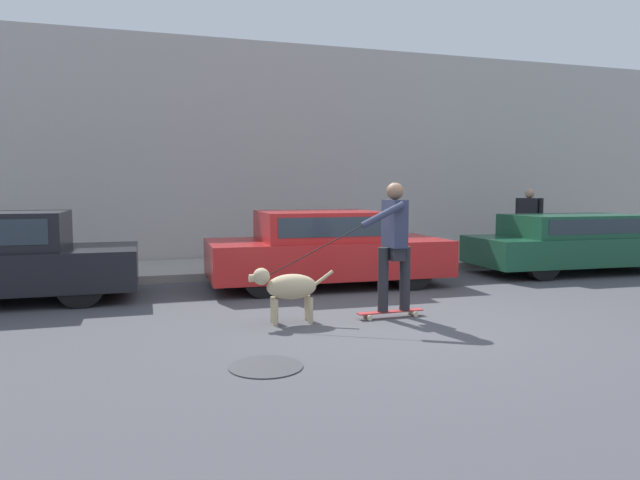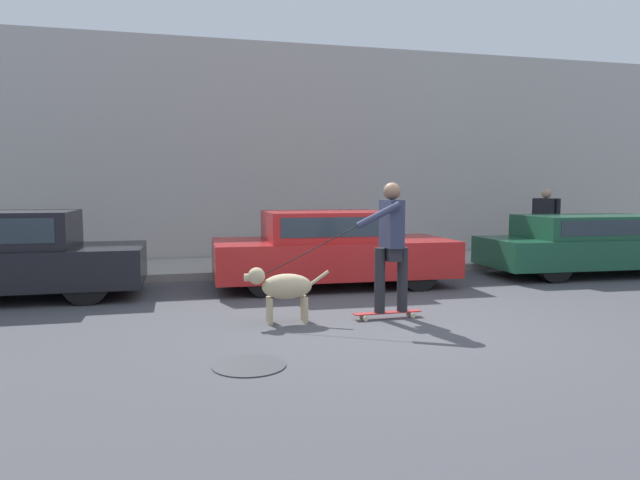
# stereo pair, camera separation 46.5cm
# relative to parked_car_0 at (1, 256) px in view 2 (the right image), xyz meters

# --- Properties ---
(ground_plane) EXTENTS (36.00, 36.00, 0.00)m
(ground_plane) POSITION_rel_parked_car_0_xyz_m (5.12, -2.74, -0.66)
(ground_plane) COLOR #47474C
(back_wall) EXTENTS (32.00, 0.30, 4.95)m
(back_wall) POSITION_rel_parked_car_0_xyz_m (5.12, 3.55, 1.81)
(back_wall) COLOR #B2ADA8
(back_wall) RESTS_ON ground_plane
(sidewalk_curb) EXTENTS (30.00, 2.34, 0.15)m
(sidewalk_curb) POSITION_rel_parked_car_0_xyz_m (5.12, 2.21, -0.59)
(sidewalk_curb) COLOR #A39E93
(sidewalk_curb) RESTS_ON ground_plane
(parked_car_0) EXTENTS (4.04, 1.70, 1.34)m
(parked_car_0) POSITION_rel_parked_car_0_xyz_m (0.00, 0.00, 0.00)
(parked_car_0) COLOR black
(parked_car_0) RESTS_ON ground_plane
(parked_car_1) EXTENTS (4.11, 1.92, 1.30)m
(parked_car_1) POSITION_rel_parked_car_0_xyz_m (5.16, 0.00, -0.04)
(parked_car_1) COLOR black
(parked_car_1) RESTS_ON ground_plane
(parked_car_2) EXTENTS (4.55, 1.82, 1.17)m
(parked_car_2) POSITION_rel_parked_car_0_xyz_m (10.51, 0.00, -0.07)
(parked_car_2) COLOR black
(parked_car_2) RESTS_ON ground_plane
(dog) EXTENTS (1.08, 0.35, 0.71)m
(dog) POSITION_rel_parked_car_0_xyz_m (3.88, -2.49, -0.21)
(dog) COLOR tan
(dog) RESTS_ON ground_plane
(skateboarder) EXTENTS (2.15, 0.57, 1.76)m
(skateboarder) POSITION_rel_parked_car_0_xyz_m (5.27, -2.59, 0.35)
(skateboarder) COLOR beige
(skateboarder) RESTS_ON ground_plane
(pedestrian_with_bag) EXTENTS (0.46, 0.70, 1.54)m
(pedestrian_with_bag) POSITION_rel_parked_car_0_xyz_m (10.61, 1.73, 0.32)
(pedestrian_with_bag) COLOR #28282D
(pedestrian_with_bag) RESTS_ON sidewalk_curb
(manhole_cover) EXTENTS (0.70, 0.70, 0.01)m
(manhole_cover) POSITION_rel_parked_car_0_xyz_m (3.25, -4.17, -0.66)
(manhole_cover) COLOR #38383D
(manhole_cover) RESTS_ON ground_plane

